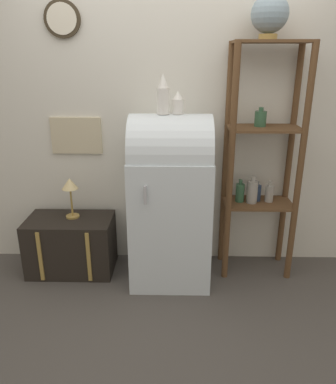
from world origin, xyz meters
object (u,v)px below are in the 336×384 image
at_px(refrigerator, 170,197).
at_px(suitcase_trunk, 71,244).
at_px(vase_center, 178,103).
at_px(desk_lamp, 70,188).
at_px(globe, 270,14).
at_px(vase_left, 163,95).

bearing_deg(refrigerator, suitcase_trunk, 175.95).
height_order(vase_center, desk_lamp, vase_center).
xyz_separation_m(suitcase_trunk, globe, (1.54, 0.05, 1.79)).
xyz_separation_m(globe, vase_center, (-0.64, -0.11, -0.60)).
relative_size(suitcase_trunk, vase_center, 4.37).
relative_size(suitcase_trunk, desk_lamp, 2.07).
bearing_deg(refrigerator, desk_lamp, 173.19).
distance_m(vase_left, desk_lamp, 1.08).
distance_m(refrigerator, desk_lamp, 0.83).
bearing_deg(vase_center, vase_left, -173.17).
bearing_deg(globe, desk_lamp, -179.54).
distance_m(globe, vase_center, 0.88).
bearing_deg(desk_lamp, suitcase_trunk, -122.39).
distance_m(suitcase_trunk, desk_lamp, 0.50).
bearing_deg(vase_left, desk_lamp, 172.08).
height_order(refrigerator, vase_center, vase_center).
height_order(suitcase_trunk, globe, globe).
xyz_separation_m(suitcase_trunk, vase_left, (0.79, -0.07, 1.25)).
bearing_deg(suitcase_trunk, desk_lamp, 57.61).
height_order(suitcase_trunk, vase_center, vase_center).
distance_m(vase_left, vase_center, 0.12).
xyz_separation_m(refrigerator, vase_center, (0.05, 0.00, 0.72)).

